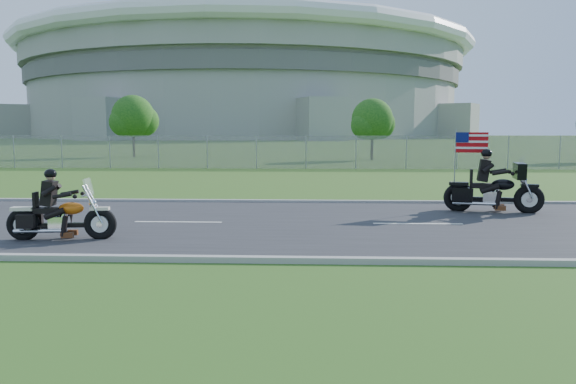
{
  "coord_description": "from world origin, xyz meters",
  "views": [
    {
      "loc": [
        1.37,
        -13.83,
        2.37
      ],
      "look_at": [
        0.78,
        0.0,
        0.82
      ],
      "focal_mm": 35.0,
      "sensor_mm": 36.0,
      "label": 1
    }
  ],
  "objects": [
    {
      "name": "ground",
      "position": [
        0.0,
        0.0,
        0.0
      ],
      "size": [
        420.0,
        420.0,
        0.0
      ],
      "primitive_type": "plane",
      "color": "#3F581B",
      "rests_on": "ground"
    },
    {
      "name": "tree_fence_near",
      "position": [
        6.04,
        30.04,
        2.97
      ],
      "size": [
        3.52,
        3.28,
        4.75
      ],
      "color": "#382316",
      "rests_on": "ground"
    },
    {
      "name": "road",
      "position": [
        0.0,
        0.0,
        0.02
      ],
      "size": [
        120.0,
        8.0,
        0.04
      ],
      "primitive_type": "cube",
      "color": "#28282B",
      "rests_on": "ground"
    },
    {
      "name": "motorcycle_follow",
      "position": [
        6.5,
        2.17,
        0.62
      ],
      "size": [
        2.71,
        1.1,
        2.28
      ],
      "rotation": [
        0.0,
        0.0,
        -0.19
      ],
      "color": "black",
      "rests_on": "ground"
    },
    {
      "name": "tree_fence_mid",
      "position": [
        -13.95,
        34.04,
        3.3
      ],
      "size": [
        3.96,
        3.69,
        5.3
      ],
      "color": "#382316",
      "rests_on": "ground"
    },
    {
      "name": "stadium",
      "position": [
        -20.0,
        170.0,
        15.58
      ],
      "size": [
        140.4,
        140.4,
        29.2
      ],
      "color": "#A3A099",
      "rests_on": "ground"
    },
    {
      "name": "motorcycle_lead",
      "position": [
        -3.98,
        -2.29,
        0.49
      ],
      "size": [
        2.31,
        0.7,
        1.55
      ],
      "rotation": [
        0.0,
        0.0,
        0.1
      ],
      "color": "black",
      "rests_on": "ground"
    },
    {
      "name": "curb_north",
      "position": [
        0.0,
        4.05,
        0.05
      ],
      "size": [
        120.0,
        0.18,
        0.12
      ],
      "primitive_type": "cube",
      "color": "#9E9B93",
      "rests_on": "ground"
    },
    {
      "name": "curb_south",
      "position": [
        0.0,
        -4.05,
        0.05
      ],
      "size": [
        120.0,
        0.18,
        0.12
      ],
      "primitive_type": "cube",
      "color": "#9E9B93",
      "rests_on": "ground"
    },
    {
      "name": "fence",
      "position": [
        -5.0,
        20.0,
        1.0
      ],
      "size": [
        60.0,
        0.03,
        2.0
      ],
      "primitive_type": "cube",
      "color": "gray",
      "rests_on": "ground"
    }
  ]
}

